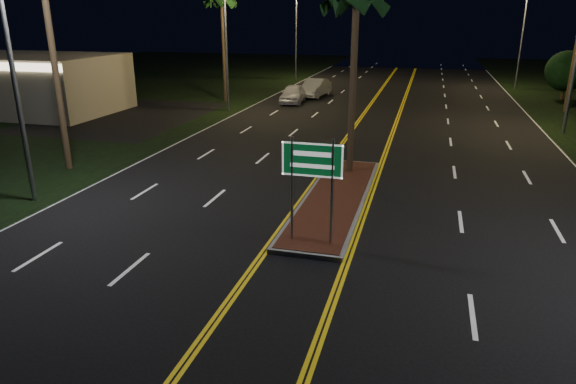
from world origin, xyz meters
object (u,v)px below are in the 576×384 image
(highway_sign, at_px, (312,170))
(streetlight_right_far, at_px, (519,26))
(commercial_building, at_px, (13,83))
(streetlight_left_far, at_px, (300,25))
(streetlight_right_mid, at_px, (573,34))
(car_near, at_px, (293,92))
(shrub_far, at_px, (566,71))
(streetlight_left_mid, at_px, (231,30))
(median_island, at_px, (335,198))
(car_far, at_px, (315,86))
(streetlight_left_near, at_px, (18,46))
(palm_left_far, at_px, (222,0))

(highway_sign, height_order, streetlight_right_far, streetlight_right_far)
(commercial_building, xyz_separation_m, streetlight_left_far, (15.39, 24.01, 3.65))
(streetlight_right_mid, distance_m, car_near, 19.72)
(streetlight_right_far, height_order, shrub_far, streetlight_right_far)
(streetlight_left_mid, bearing_deg, streetlight_right_far, 40.30)
(median_island, height_order, highway_sign, highway_sign)
(shrub_far, xyz_separation_m, car_near, (-21.11, -7.37, -1.51))
(car_near, xyz_separation_m, car_far, (1.00, 3.62, 0.04))
(streetlight_left_mid, xyz_separation_m, shrub_far, (24.41, 12.00, -3.32))
(streetlight_left_far, bearing_deg, car_near, -77.88)
(streetlight_left_mid, height_order, car_near, streetlight_left_mid)
(streetlight_right_mid, bearing_deg, streetlight_left_near, -139.70)
(palm_left_far, bearing_deg, median_island, -58.64)
(median_island, relative_size, streetlight_left_mid, 1.14)
(median_island, xyz_separation_m, car_far, (-6.31, 25.26, 0.79))
(car_near, bearing_deg, streetlight_left_far, 97.86)
(streetlight_right_mid, bearing_deg, palm_left_far, 165.63)
(streetlight_right_far, xyz_separation_m, palm_left_far, (-23.41, -14.00, 2.09))
(streetlight_left_near, relative_size, streetlight_left_far, 1.00)
(streetlight_left_far, relative_size, streetlight_right_mid, 1.00)
(streetlight_left_near, relative_size, streetlight_right_mid, 1.00)
(commercial_building, height_order, car_near, commercial_building)
(highway_sign, xyz_separation_m, palm_left_far, (-12.80, 25.20, 5.34))
(median_island, bearing_deg, streetlight_left_near, -164.22)
(streetlight_left_mid, xyz_separation_m, streetlight_right_far, (21.23, 18.00, 0.00))
(median_island, xyz_separation_m, car_near, (-7.31, 21.63, 0.75))
(highway_sign, height_order, streetlight_left_far, streetlight_left_far)
(median_island, distance_m, streetlight_right_mid, 19.20)
(streetlight_left_near, height_order, streetlight_left_far, same)
(commercial_building, distance_m, streetlight_right_mid, 36.85)
(median_island, xyz_separation_m, highway_sign, (0.00, -4.20, 2.32))
(streetlight_right_far, relative_size, palm_left_far, 1.02)
(streetlight_left_near, height_order, shrub_far, streetlight_left_near)
(car_near, bearing_deg, median_island, -75.58)
(streetlight_left_far, height_order, car_far, streetlight_left_far)
(streetlight_left_far, height_order, palm_left_far, streetlight_left_far)
(commercial_building, height_order, streetlight_left_mid, streetlight_left_mid)
(streetlight_left_near, distance_m, car_near, 25.32)
(streetlight_left_near, distance_m, streetlight_right_far, 43.53)
(streetlight_left_near, bearing_deg, commercial_building, 133.90)
(highway_sign, bearing_deg, streetlight_left_near, 173.53)
(streetlight_left_far, bearing_deg, median_island, -74.00)
(median_island, height_order, commercial_building, commercial_building)
(streetlight_left_far, bearing_deg, shrub_far, -18.14)
(commercial_building, distance_m, streetlight_left_far, 28.75)
(median_island, height_order, streetlight_right_far, streetlight_right_far)
(car_near, bearing_deg, streetlight_left_near, -101.88)
(commercial_building, bearing_deg, highway_sign, -33.48)
(commercial_building, distance_m, car_far, 23.22)
(streetlight_left_near, relative_size, shrub_far, 2.27)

